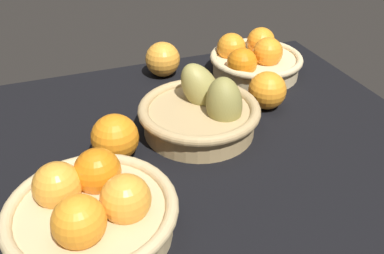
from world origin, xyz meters
TOP-DOWN VIEW (x-y plane):
  - market_tray at (0.00, 0.00)cm, footprint 84.00×72.00cm
  - basket_center_pears at (0.73, 2.97)cm, footprint 22.99×22.99cm
  - basket_far_right at (20.99, 21.11)cm, footprint 21.76×21.76cm
  - basket_near_left at (-23.15, -16.18)cm, footprint 23.93×23.93cm
  - loose_orange_front_gap at (0.68, 28.15)cm, footprint 8.13×8.13cm
  - loose_orange_back_gap at (16.34, 6.24)cm, footprint 7.84×7.84cm
  - loose_orange_side_gap at (-16.53, -0.11)cm, footprint 8.24×8.24cm

SIDE VIEW (x-z plane):
  - market_tray at x=0.00cm, z-range 0.00..3.00cm
  - basket_far_right at x=20.99cm, z-range 1.92..11.81cm
  - loose_orange_back_gap at x=16.34cm, z-range 3.00..10.84cm
  - basket_center_pears at x=0.73cm, z-range 0.27..13.66cm
  - basket_near_left at x=-23.15cm, z-range 1.88..12.21cm
  - loose_orange_front_gap at x=0.68cm, z-range 3.00..11.13cm
  - loose_orange_side_gap at x=-16.53cm, z-range 3.00..11.24cm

